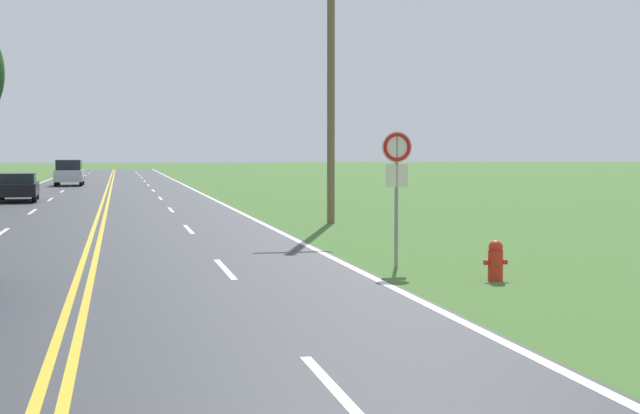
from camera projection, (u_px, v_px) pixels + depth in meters
The scene contains 5 objects.
fire_hydrant at pixel (496, 260), 15.43m from camera, with size 0.42×0.26×0.71m.
traffic_sign at pixel (397, 165), 17.12m from camera, with size 0.60×0.10×2.63m.
utility_pole_midground at pixel (331, 61), 27.71m from camera, with size 1.80×0.24×9.82m.
car_black_sedan_approaching at pixel (17, 186), 40.63m from camera, with size 1.98×4.69×1.30m.
car_silver_suv_mid_near at pixel (69, 172), 59.91m from camera, with size 1.81×4.44×1.74m.
Camera 1 is at (0.63, -0.32, 2.22)m, focal length 50.00 mm.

